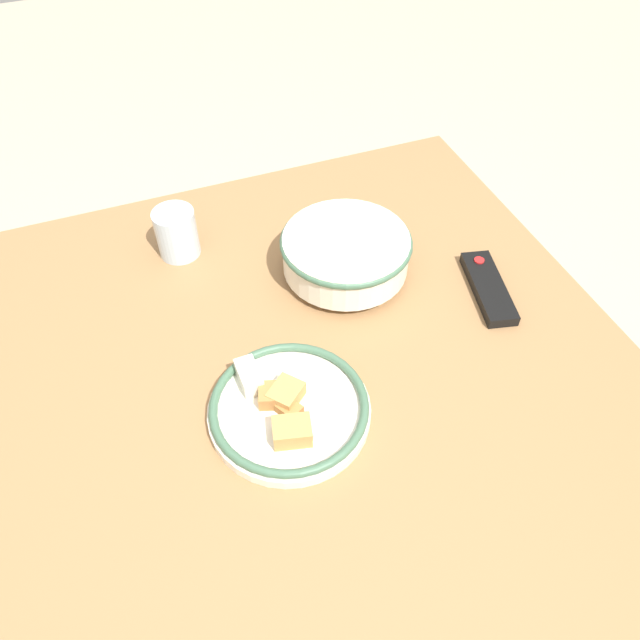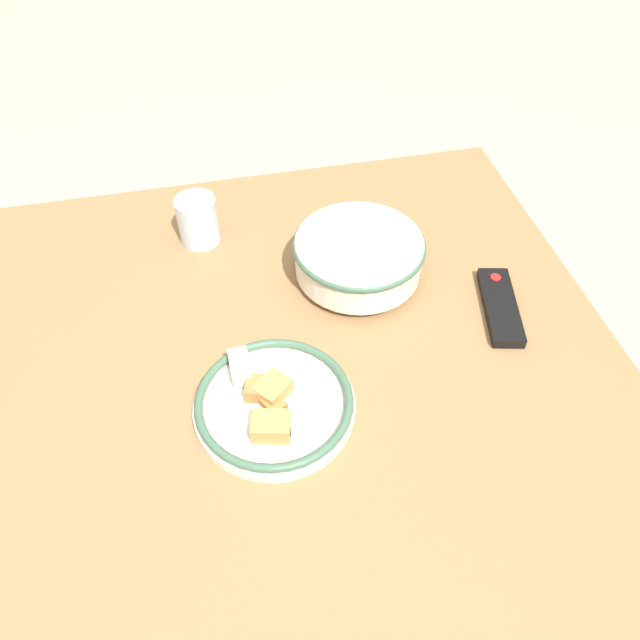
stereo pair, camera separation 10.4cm
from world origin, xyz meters
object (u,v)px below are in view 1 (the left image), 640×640
Objects in this scene: tv_remote at (488,288)px; drinking_glass at (177,233)px; food_plate at (288,408)px; noodle_bowl at (346,253)px.

drinking_glass reaches higher than tv_remote.
food_plate is 1.35× the size of tv_remote.
noodle_bowl is 2.51× the size of drinking_glass.
noodle_bowl is 1.30× the size of tv_remote.
tv_remote is at bearing 106.00° from food_plate.
food_plate reaches higher than tv_remote.
noodle_bowl reaches higher than food_plate.
tv_remote is (-0.12, 0.43, -0.01)m from food_plate.
tv_remote is (0.14, 0.23, -0.04)m from noodle_bowl.
tv_remote is at bearing 57.96° from noodle_bowl.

